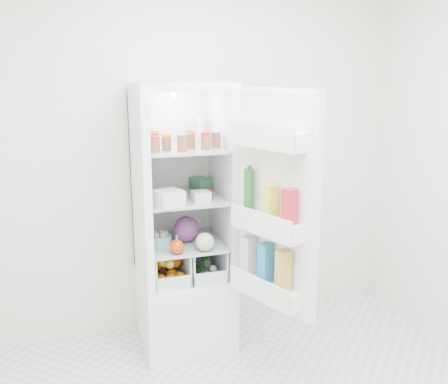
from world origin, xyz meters
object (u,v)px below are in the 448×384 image
object	(u,v)px
refrigerator	(182,250)
fridge_door	(274,208)
red_cabbage	(186,229)
mushroom_bowl	(160,240)

from	to	relation	value
refrigerator	fridge_door	world-z (taller)	refrigerator
fridge_door	refrigerator	bearing A→B (deg)	12.74
red_cabbage	fridge_door	world-z (taller)	fridge_door
refrigerator	mushroom_bowl	distance (m)	0.21
red_cabbage	refrigerator	bearing A→B (deg)	106.64
refrigerator	red_cabbage	distance (m)	0.18
refrigerator	fridge_door	size ratio (longest dim) A/B	1.38
refrigerator	red_cabbage	world-z (taller)	refrigerator
red_cabbage	fridge_door	xyz separation A→B (m)	(0.39, -0.56, 0.26)
fridge_door	mushroom_bowl	bearing A→B (deg)	25.69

